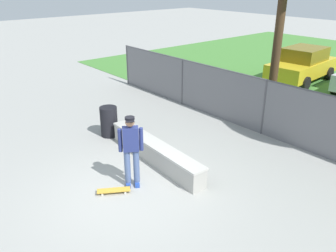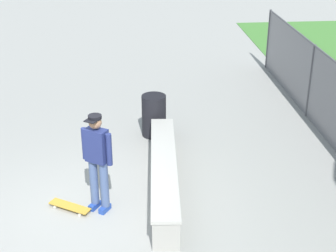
{
  "view_description": "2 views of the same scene",
  "coord_description": "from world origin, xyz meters",
  "px_view_note": "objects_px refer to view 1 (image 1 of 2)",
  "views": [
    {
      "loc": [
        6.09,
        -3.9,
        4.81
      ],
      "look_at": [
        -0.78,
        1.93,
        0.96
      ],
      "focal_mm": 37.3,
      "sensor_mm": 36.0,
      "label": 1
    },
    {
      "loc": [
        7.6,
        0.8,
        5.23
      ],
      "look_at": [
        -1.1,
        1.56,
        1.17
      ],
      "focal_mm": 54.47,
      "sensor_mm": 36.0,
      "label": 2
    }
  ],
  "objects_px": {
    "skateboarder": "(131,148)",
    "car_yellow": "(302,64)",
    "concrete_ledge": "(155,152)",
    "skateboard": "(114,190)",
    "trash_bin": "(109,121)"
  },
  "relations": [
    {
      "from": "concrete_ledge",
      "to": "trash_bin",
      "type": "relative_size",
      "value": 3.96
    },
    {
      "from": "concrete_ledge",
      "to": "skateboarder",
      "type": "bearing_deg",
      "value": -62.92
    },
    {
      "from": "skateboard",
      "to": "trash_bin",
      "type": "distance_m",
      "value": 3.43
    },
    {
      "from": "concrete_ledge",
      "to": "skateboard",
      "type": "relative_size",
      "value": 4.96
    },
    {
      "from": "concrete_ledge",
      "to": "trash_bin",
      "type": "height_order",
      "value": "trash_bin"
    },
    {
      "from": "concrete_ledge",
      "to": "skateboard",
      "type": "distance_m",
      "value": 1.86
    },
    {
      "from": "concrete_ledge",
      "to": "trash_bin",
      "type": "bearing_deg",
      "value": -179.06
    },
    {
      "from": "skateboarder",
      "to": "skateboard",
      "type": "relative_size",
      "value": 2.34
    },
    {
      "from": "skateboarder",
      "to": "car_yellow",
      "type": "distance_m",
      "value": 12.22
    },
    {
      "from": "trash_bin",
      "to": "concrete_ledge",
      "type": "bearing_deg",
      "value": 0.94
    },
    {
      "from": "skateboard",
      "to": "skateboarder",
      "type": "bearing_deg",
      "value": 88.89
    },
    {
      "from": "concrete_ledge",
      "to": "car_yellow",
      "type": "height_order",
      "value": "car_yellow"
    },
    {
      "from": "skateboarder",
      "to": "skateboard",
      "type": "bearing_deg",
      "value": -91.11
    },
    {
      "from": "skateboard",
      "to": "car_yellow",
      "type": "xyz_separation_m",
      "value": [
        -2.43,
        12.52,
        0.77
      ]
    },
    {
      "from": "skateboard",
      "to": "trash_bin",
      "type": "height_order",
      "value": "trash_bin"
    }
  ]
}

